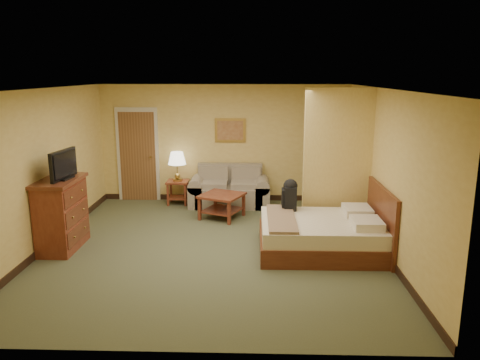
{
  "coord_description": "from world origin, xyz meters",
  "views": [
    {
      "loc": [
        0.67,
        -7.32,
        2.84
      ],
      "look_at": [
        0.42,
        0.6,
        1.02
      ],
      "focal_mm": 35.0,
      "sensor_mm": 36.0,
      "label": 1
    }
  ],
  "objects_px": {
    "loveseat": "(230,192)",
    "dresser": "(62,214)",
    "coffee_table": "(222,201)",
    "bed": "(325,234)"
  },
  "relations": [
    {
      "from": "loveseat",
      "to": "dresser",
      "type": "xyz_separation_m",
      "value": [
        -2.61,
        -2.68,
        0.31
      ]
    },
    {
      "from": "loveseat",
      "to": "coffee_table",
      "type": "xyz_separation_m",
      "value": [
        -0.1,
        -0.94,
        0.06
      ]
    },
    {
      "from": "coffee_table",
      "to": "bed",
      "type": "relative_size",
      "value": 0.51
    },
    {
      "from": "loveseat",
      "to": "bed",
      "type": "relative_size",
      "value": 0.88
    },
    {
      "from": "loveseat",
      "to": "bed",
      "type": "height_order",
      "value": "bed"
    },
    {
      "from": "dresser",
      "to": "bed",
      "type": "distance_m",
      "value": 4.31
    },
    {
      "from": "loveseat",
      "to": "bed",
      "type": "distance_m",
      "value": 3.16
    },
    {
      "from": "loveseat",
      "to": "dresser",
      "type": "relative_size",
      "value": 1.48
    },
    {
      "from": "loveseat",
      "to": "coffee_table",
      "type": "distance_m",
      "value": 0.95
    },
    {
      "from": "dresser",
      "to": "bed",
      "type": "bearing_deg",
      "value": 0.07
    }
  ]
}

